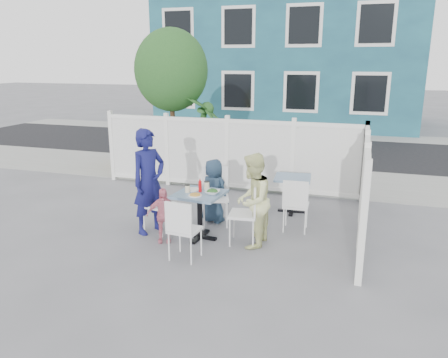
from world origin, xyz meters
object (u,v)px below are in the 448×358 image
(man, at_px, (149,182))
(chair_near, at_px, (182,226))
(spare_table, at_px, (292,185))
(woman, at_px, (252,201))
(main_table, at_px, (200,203))
(utility_cabinet, at_px, (131,143))
(chair_left, at_px, (155,199))
(chair_right, at_px, (249,209))
(chair_back, at_px, (215,191))
(boy, at_px, (214,191))
(toddler, at_px, (163,215))

(man, bearing_deg, chair_near, -107.46)
(spare_table, bearing_deg, woman, -101.45)
(main_table, relative_size, spare_table, 1.11)
(utility_cabinet, bearing_deg, man, -57.98)
(main_table, distance_m, chair_near, 0.86)
(spare_table, relative_size, chair_left, 0.74)
(chair_right, height_order, man, man)
(utility_cabinet, bearing_deg, chair_right, -44.50)
(utility_cabinet, distance_m, chair_near, 6.42)
(chair_back, height_order, boy, boy)
(chair_right, relative_size, chair_back, 0.98)
(man, height_order, boy, man)
(chair_right, bearing_deg, utility_cabinet, 39.38)
(main_table, height_order, man, man)
(utility_cabinet, distance_m, spare_table, 5.58)
(utility_cabinet, height_order, chair_near, utility_cabinet)
(toddler, bearing_deg, main_table, 11.83)
(chair_left, height_order, chair_back, chair_back)
(chair_right, xyz_separation_m, man, (-1.72, -0.01, 0.31))
(spare_table, xyz_separation_m, boy, (-1.27, -0.92, 0.03))
(man, bearing_deg, utility_cabinet, 57.33)
(chair_right, bearing_deg, chair_back, 41.90)
(chair_left, relative_size, chair_near, 1.07)
(chair_left, xyz_separation_m, chair_near, (0.89, -0.92, -0.04))
(utility_cabinet, distance_m, boy, 5.10)
(toddler, bearing_deg, chair_left, 111.01)
(man, xyz_separation_m, toddler, (0.40, -0.33, -0.43))
(spare_table, height_order, woman, woman)
(chair_near, bearing_deg, main_table, 98.60)
(chair_left, bearing_deg, chair_near, 53.12)
(boy, bearing_deg, chair_left, 60.63)
(chair_right, height_order, toddler, chair_right)
(main_table, distance_m, toddler, 0.61)
(utility_cabinet, bearing_deg, chair_back, -45.01)
(chair_right, height_order, chair_back, chair_back)
(main_table, bearing_deg, man, 179.17)
(chair_back, bearing_deg, chair_left, 18.32)
(chair_back, xyz_separation_m, toddler, (-0.52, -1.05, -0.14))
(spare_table, bearing_deg, toddler, -130.59)
(spare_table, height_order, man, man)
(chair_right, bearing_deg, chair_left, 82.11)
(boy, height_order, toddler, boy)
(woman, bearing_deg, chair_left, -90.62)
(utility_cabinet, distance_m, toddler, 5.66)
(chair_right, xyz_separation_m, woman, (0.07, -0.06, 0.16))
(main_table, distance_m, chair_right, 0.82)
(chair_left, xyz_separation_m, chair_right, (1.65, -0.04, 0.01))
(chair_back, distance_m, chair_near, 1.59)
(man, bearing_deg, toddler, -104.62)
(chair_back, relative_size, man, 0.57)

